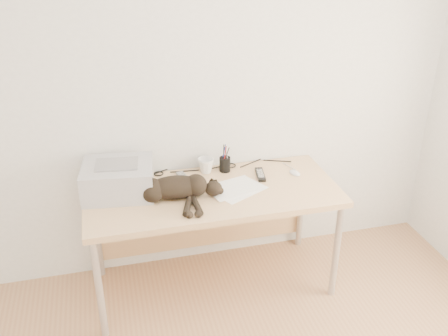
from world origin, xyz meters
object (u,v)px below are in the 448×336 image
object	(u,v)px
printer	(118,179)
mouse	(295,172)
desk	(210,202)
mug	(206,166)
pen_cup	(225,164)
cat	(172,189)

from	to	relation	value
printer	mouse	world-z (taller)	printer
desk	mug	distance (m)	0.25
desk	mouse	bearing A→B (deg)	0.85
mug	pen_cup	bearing A→B (deg)	-5.56
mug	mouse	distance (m)	0.60
desk	mug	xyz separation A→B (m)	(0.02, 0.18, 0.18)
pen_cup	mouse	distance (m)	0.47
pen_cup	cat	bearing A→B (deg)	-144.55
desk	mug	bearing A→B (deg)	84.92
printer	mouse	xyz separation A→B (m)	(1.16, -0.03, -0.08)
printer	mug	size ratio (longest dim) A/B	4.30
mouse	pen_cup	bearing A→B (deg)	145.46
cat	pen_cup	bearing A→B (deg)	41.34
cat	mug	bearing A→B (deg)	53.45
printer	mug	world-z (taller)	printer
desk	cat	bearing A→B (deg)	-154.32
desk	mouse	xyz separation A→B (m)	(0.59, 0.01, 0.15)
desk	printer	xyz separation A→B (m)	(-0.57, 0.04, 0.23)
cat	pen_cup	size ratio (longest dim) A/B	3.59
cat	mouse	size ratio (longest dim) A/B	7.12
desk	pen_cup	bearing A→B (deg)	48.35
desk	printer	distance (m)	0.62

